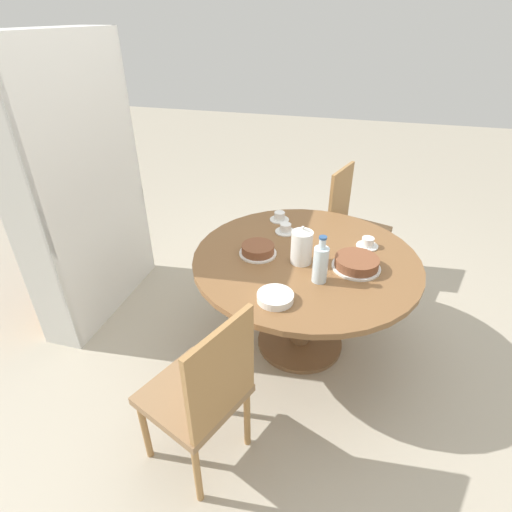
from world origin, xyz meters
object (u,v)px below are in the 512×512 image
object	(u,v)px
bookshelf	(86,196)
chair_a	(203,392)
cup_c	(285,229)
chair_b	(352,224)
cake_second	(258,250)
cake_main	(357,263)
water_bottle	(320,263)
coffee_pot	(302,246)
cup_b	(368,243)
cup_a	(279,217)

from	to	relation	value
bookshelf	chair_a	bearing A→B (deg)	50.17
chair_a	cup_c	size ratio (longest dim) A/B	6.82
chair_b	cake_second	xyz separation A→B (m)	(-1.01, 0.53, 0.25)
cake_main	cake_second	distance (m)	0.59
water_bottle	cup_c	bearing A→B (deg)	30.00
coffee_pot	cup_b	distance (m)	0.48
cup_c	water_bottle	bearing A→B (deg)	-150.00
cake_main	cup_a	bearing A→B (deg)	48.72
cake_main	cup_b	bearing A→B (deg)	-11.33
cup_a	cup_b	bearing A→B (deg)	-109.68
coffee_pot	cup_b	size ratio (longest dim) A/B	1.73
water_bottle	cup_a	size ratio (longest dim) A/B	2.01
cup_a	cake_second	bearing A→B (deg)	176.84
cake_second	cup_c	bearing A→B (deg)	-17.87
bookshelf	water_bottle	size ratio (longest dim) A/B	6.86
cake_main	cake_second	size ratio (longest dim) A/B	1.23
cake_main	cup_c	distance (m)	0.58
chair_b	chair_a	bearing A→B (deg)	-178.10
water_bottle	cake_main	bearing A→B (deg)	-46.07
cup_b	cake_second	bearing A→B (deg)	112.94
chair_a	cup_c	bearing A→B (deg)	-163.77
chair_a	cup_a	xyz separation A→B (m)	(1.39, -0.05, 0.24)
bookshelf	cup_b	size ratio (longest dim) A/B	13.81
cake_main	bookshelf	bearing A→B (deg)	85.85
water_bottle	bookshelf	bearing A→B (deg)	79.15
chair_a	cup_c	xyz separation A→B (m)	(1.22, -0.12, 0.24)
cup_c	chair_b	bearing A→B (deg)	-31.85
chair_a	cake_second	distance (m)	0.93
water_bottle	cup_c	world-z (taller)	water_bottle
chair_b	cake_second	size ratio (longest dim) A/B	4.10
chair_a	coffee_pot	world-z (taller)	coffee_pot
chair_b	cup_a	xyz separation A→B (m)	(-0.52, 0.50, 0.24)
chair_b	cake_second	bearing A→B (deg)	170.28
bookshelf	coffee_pot	distance (m)	1.54
cup_c	chair_a	bearing A→B (deg)	174.19
chair_a	coffee_pot	xyz separation A→B (m)	(0.88, -0.29, 0.32)
bookshelf	cup_b	bearing A→B (deg)	94.16
chair_a	cup_b	world-z (taller)	chair_a
coffee_pot	water_bottle	world-z (taller)	water_bottle
water_bottle	cup_b	world-z (taller)	water_bottle
cake_second	cup_b	distance (m)	0.70
water_bottle	cake_second	size ratio (longest dim) A/B	1.21
coffee_pot	cup_a	size ratio (longest dim) A/B	1.73
coffee_pot	cup_b	bearing A→B (deg)	-52.36
cake_second	cup_c	xyz separation A→B (m)	(0.32, -0.10, -0.01)
chair_b	cup_a	size ratio (longest dim) A/B	6.82
chair_a	cake_second	size ratio (longest dim) A/B	4.10
coffee_pot	cake_main	xyz separation A→B (m)	(0.02, -0.32, -0.08)
cake_second	cup_b	world-z (taller)	cake_second
cup_b	coffee_pot	bearing A→B (deg)	127.64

